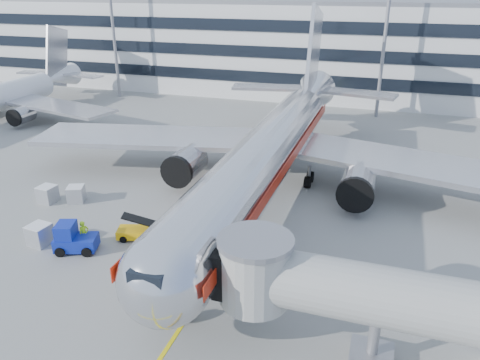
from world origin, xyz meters
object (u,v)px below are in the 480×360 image
(cargo_container_right, at_px, (76,194))
(cargo_container_front, at_px, (40,235))
(main_jet, at_px, (272,147))
(cargo_container_left, at_px, (47,194))
(belt_loader, at_px, (144,232))
(ramp_worker, at_px, (84,234))
(baggage_tug, at_px, (73,239))

(cargo_container_right, height_order, cargo_container_front, cargo_container_front)
(main_jet, height_order, cargo_container_left, main_jet)
(belt_loader, bearing_deg, cargo_container_front, -155.77)
(cargo_container_right, relative_size, ramp_worker, 0.88)
(belt_loader, bearing_deg, baggage_tug, -141.52)
(main_jet, bearing_deg, baggage_tug, -125.73)
(cargo_container_left, relative_size, cargo_container_front, 0.92)
(main_jet, xyz_separation_m, baggage_tug, (-10.92, -15.18, -3.27))
(baggage_tug, xyz_separation_m, cargo_container_right, (-5.00, 7.15, -0.23))
(baggage_tug, height_order, cargo_container_front, baggage_tug)
(cargo_container_front, bearing_deg, belt_loader, 24.23)
(ramp_worker, bearing_deg, belt_loader, -26.11)
(ramp_worker, bearing_deg, main_jet, -5.92)
(cargo_container_left, height_order, cargo_container_right, cargo_container_left)
(cargo_container_front, bearing_deg, cargo_container_right, 105.50)
(baggage_tug, bearing_deg, cargo_container_left, 139.56)
(cargo_container_right, distance_m, ramp_worker, 8.35)
(belt_loader, relative_size, cargo_container_right, 2.40)
(cargo_container_front, bearing_deg, ramp_worker, 12.51)
(cargo_container_left, relative_size, ramp_worker, 0.74)
(cargo_container_right, distance_m, cargo_container_front, 7.39)
(baggage_tug, distance_m, cargo_container_right, 8.72)
(baggage_tug, relative_size, cargo_container_right, 1.85)
(baggage_tug, distance_m, cargo_container_left, 9.72)
(belt_loader, distance_m, ramp_worker, 4.37)
(belt_loader, relative_size, cargo_container_front, 2.63)
(baggage_tug, bearing_deg, main_jet, 54.27)
(cargo_container_left, bearing_deg, main_jet, 25.85)
(belt_loader, distance_m, baggage_tug, 5.15)
(cargo_container_left, relative_size, cargo_container_right, 0.84)
(baggage_tug, relative_size, ramp_worker, 1.63)
(cargo_container_right, height_order, ramp_worker, ramp_worker)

